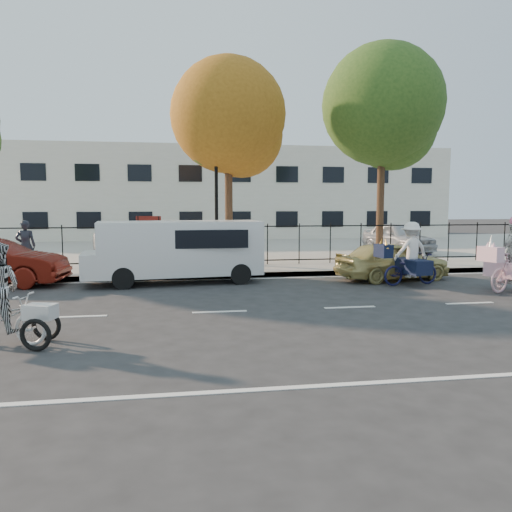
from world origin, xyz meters
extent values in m
plane|color=#333334|center=(0.00, 0.00, 0.00)|extent=(120.00, 120.00, 0.00)
cube|color=#A8A399|center=(0.00, 5.05, 0.07)|extent=(60.00, 0.10, 0.15)
cube|color=#A8A399|center=(0.00, 6.10, 0.07)|extent=(60.00, 2.20, 0.15)
cube|color=#A8A399|center=(0.00, 15.00, 0.07)|extent=(60.00, 15.60, 0.15)
cube|color=silver|center=(0.00, 25.00, 3.00)|extent=(34.00, 10.00, 6.00)
cylinder|color=black|center=(0.50, 6.80, 2.15)|extent=(0.12, 0.12, 4.00)
sphere|color=white|center=(0.50, 6.80, 4.30)|extent=(0.36, 0.36, 0.36)
cylinder|color=black|center=(-2.20, 6.80, 1.05)|extent=(0.06, 0.06, 1.80)
cylinder|color=black|center=(-1.50, 6.80, 1.05)|extent=(0.06, 0.06, 1.80)
cube|color=#59140F|center=(-1.85, 6.80, 1.65)|extent=(0.85, 0.04, 0.60)
imported|color=white|center=(-3.88, -1.94, 0.44)|extent=(1.76, 1.02, 0.88)
torus|color=black|center=(-3.18, -2.48, 0.27)|extent=(0.54, 0.23, 0.54)
torus|color=black|center=(-3.18, -1.80, 0.27)|extent=(0.54, 0.23, 0.54)
cube|color=white|center=(-3.18, -2.14, 0.58)|extent=(0.56, 0.46, 0.24)
cube|color=#EBB3C7|center=(7.14, 0.95, 1.07)|extent=(0.50, 0.66, 0.39)
cone|color=white|center=(7.14, 0.95, 1.42)|extent=(0.13, 0.13, 0.34)
imported|color=#111339|center=(5.85, 2.78, 0.46)|extent=(1.84, 0.88, 0.93)
imported|color=white|center=(5.85, 2.78, 1.04)|extent=(1.13, 0.75, 1.62)
cube|color=black|center=(4.93, 2.64, 1.03)|extent=(0.39, 0.61, 0.37)
cone|color=gold|center=(4.93, 2.83, 1.24)|extent=(0.12, 0.24, 0.33)
cone|color=gold|center=(4.93, 2.45, 1.24)|extent=(0.12, 0.24, 0.33)
cube|color=black|center=(5.85, 2.78, 0.57)|extent=(0.76, 1.41, 0.41)
cube|color=white|center=(-0.81, 4.31, 1.06)|extent=(4.92, 2.23, 1.59)
cube|color=white|center=(-3.41, 4.31, 0.62)|extent=(0.61, 1.76, 0.71)
cylinder|color=black|center=(-2.48, 3.53, 0.31)|extent=(0.64, 0.29, 0.62)
cylinder|color=black|center=(-2.48, 5.09, 0.31)|extent=(0.64, 0.29, 0.62)
cylinder|color=black|center=(0.87, 3.53, 0.31)|extent=(0.64, 0.29, 0.62)
cylinder|color=black|center=(0.87, 5.09, 0.31)|extent=(0.64, 0.29, 0.62)
imported|color=tan|center=(5.74, 3.80, 0.61)|extent=(3.75, 1.99, 1.22)
imported|color=black|center=(-5.80, 6.50, 1.00)|extent=(0.69, 0.52, 1.69)
imported|color=white|center=(-3.24, 11.10, 0.80)|extent=(3.01, 5.03, 1.31)
imported|color=#505258|center=(-0.45, 10.92, 0.73)|extent=(1.65, 3.67, 1.17)
imported|color=#B4B7BD|center=(9.22, 10.89, 0.83)|extent=(2.39, 4.26, 1.37)
cylinder|color=#442D1D|center=(1.01, 7.47, 2.42)|extent=(0.28, 0.28, 4.85)
sphere|color=#9F6219|center=(1.01, 7.47, 5.54)|extent=(4.15, 4.15, 4.15)
sphere|color=#9F6219|center=(1.51, 7.67, 4.85)|extent=(3.05, 3.05, 3.05)
cylinder|color=#442D1D|center=(6.83, 7.41, 2.66)|extent=(0.28, 0.28, 5.31)
sphere|color=#385B1E|center=(6.83, 7.41, 6.07)|extent=(4.55, 4.55, 4.55)
sphere|color=#385B1E|center=(7.33, 7.61, 5.31)|extent=(3.34, 3.34, 3.34)
camera|label=1|loc=(-0.92, -10.78, 2.38)|focal=35.00mm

